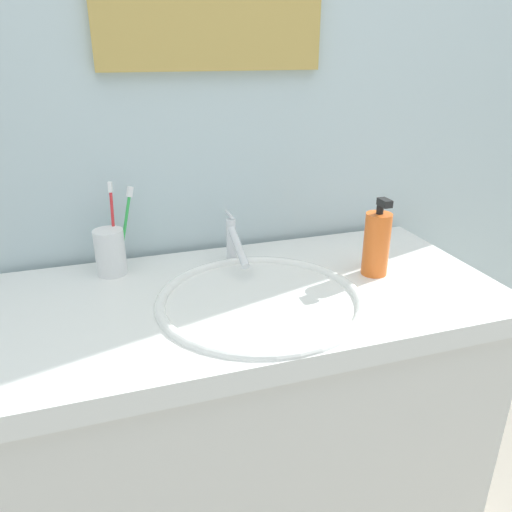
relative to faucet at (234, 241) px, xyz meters
The scene contains 8 objects.
tiled_wall_back 0.35m from the faucet, 93.52° to the left, with size 2.30×0.04×2.40m, color silver.
vanity_counter 0.50m from the faucet, 93.41° to the right, with size 1.10×0.54×0.83m.
sink_basin 0.22m from the faucet, 90.00° to the right, with size 0.44×0.44×0.10m.
faucet is the anchor object (origin of this frame).
toothbrush_cup 0.29m from the faucet, behind, with size 0.07×0.07×0.11m, color white.
toothbrush_red 0.29m from the faucet, 167.54° to the left, with size 0.02×0.04×0.20m.
toothbrush_green 0.26m from the faucet, 165.41° to the left, with size 0.06×0.04×0.19m.
soap_dispenser 0.34m from the faucet, 28.49° to the right, with size 0.06×0.06×0.19m.
Camera 1 is at (-0.28, -0.92, 1.32)m, focal length 34.65 mm.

